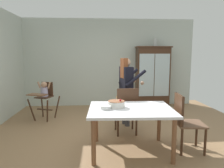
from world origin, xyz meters
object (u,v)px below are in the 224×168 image
object	(u,v)px
adult_person	(126,83)
birthday_cake	(116,104)
dining_chair_far_side	(127,108)
dining_table	(131,114)
ceramic_vase	(155,42)
china_cabinet	(152,77)
dining_chair_right_end	(184,118)
serving_bowl	(106,107)
high_chair_with_toddler	(44,94)

from	to	relation	value
adult_person	birthday_cake	bearing A→B (deg)	149.19
adult_person	dining_chair_far_side	distance (m)	0.72
dining_chair_far_side	dining_table	bearing A→B (deg)	84.80
ceramic_vase	dining_chair_far_side	size ratio (longest dim) A/B	0.28
china_cabinet	dining_chair_far_side	xyz separation A→B (m)	(-1.12, -2.28, -0.38)
dining_chair_far_side	dining_chair_right_end	xyz separation A→B (m)	(0.86, -0.76, 0.00)
adult_person	serving_bowl	distance (m)	1.45
dining_table	dining_chair_right_end	size ratio (longest dim) A/B	1.45
adult_person	dining_chair_right_end	distance (m)	1.61
adult_person	dining_table	distance (m)	1.36
adult_person	dining_chair_far_side	xyz separation A→B (m)	(-0.07, -0.58, -0.41)
china_cabinet	dining_chair_far_side	world-z (taller)	china_cabinet
china_cabinet	adult_person	world-z (taller)	china_cabinet
birthday_cake	high_chair_with_toddler	bearing A→B (deg)	132.46
china_cabinet	dining_table	xyz separation A→B (m)	(-1.16, -3.02, -0.29)
high_chair_with_toddler	dining_chair_far_side	bearing A→B (deg)	-11.02
birthday_cake	adult_person	bearing A→B (deg)	74.65
ceramic_vase	adult_person	xyz separation A→B (m)	(-1.10, -1.70, -1.01)
dining_chair_far_side	dining_chair_right_end	world-z (taller)	same
china_cabinet	serving_bowl	xyz separation A→B (m)	(-1.56, -3.04, -0.17)
china_cabinet	ceramic_vase	world-z (taller)	ceramic_vase
serving_bowl	dining_chair_far_side	distance (m)	0.90
dining_chair_right_end	adult_person	bearing A→B (deg)	35.70
high_chair_with_toddler	dining_table	world-z (taller)	high_chair_with_toddler
birthday_cake	serving_bowl	size ratio (longest dim) A/B	1.56
dining_table	birthday_cake	world-z (taller)	birthday_cake
ceramic_vase	dining_table	distance (m)	3.52
dining_chair_far_side	dining_chair_right_end	size ratio (longest dim) A/B	1.00
high_chair_with_toddler	serving_bowl	world-z (taller)	high_chair_with_toddler
high_chair_with_toddler	ceramic_vase	bearing A→B (deg)	40.45
dining_chair_far_side	china_cabinet	bearing A→B (deg)	-118.50
dining_chair_right_end	dining_table	bearing A→B (deg)	93.63
china_cabinet	high_chair_with_toddler	distance (m)	3.24
dining_table	dining_chair_right_end	world-z (taller)	dining_chair_right_end
high_chair_with_toddler	china_cabinet	bearing A→B (deg)	40.75
adult_person	birthday_cake	distance (m)	1.29
china_cabinet	dining_chair_right_end	bearing A→B (deg)	-94.87
adult_person	dining_chair_right_end	xyz separation A→B (m)	(0.79, -1.35, -0.41)
high_chair_with_toddler	serving_bowl	distance (m)	2.38
adult_person	high_chair_with_toddler	bearing A→B (deg)	59.03
birthday_cake	china_cabinet	bearing A→B (deg)	64.74
serving_bowl	china_cabinet	bearing A→B (deg)	62.80
serving_bowl	dining_chair_right_end	world-z (taller)	dining_chair_right_end
serving_bowl	dining_chair_right_end	size ratio (longest dim) A/B	0.19
china_cabinet	adult_person	distance (m)	2.00
high_chair_with_toddler	dining_chair_right_end	distance (m)	3.34
high_chair_with_toddler	birthday_cake	world-z (taller)	high_chair_with_toddler
ceramic_vase	serving_bowl	distance (m)	3.65
ceramic_vase	high_chair_with_toddler	distance (m)	3.54
ceramic_vase	adult_person	size ratio (longest dim) A/B	0.18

